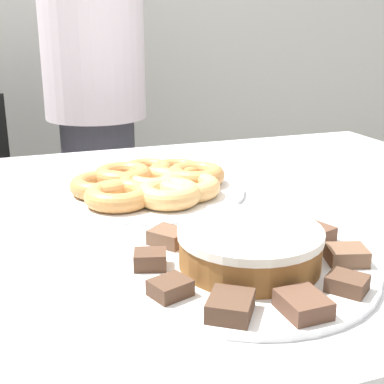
{
  "coord_description": "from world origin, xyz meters",
  "views": [
    {
      "loc": [
        -0.32,
        -0.9,
        1.11
      ],
      "look_at": [
        -0.03,
        -0.08,
        0.83
      ],
      "focal_mm": 50.0,
      "sensor_mm": 36.0,
      "label": 1
    }
  ],
  "objects_px": {
    "person_standing": "(96,104)",
    "plate_cake": "(249,268)",
    "frosted_cake": "(250,247)",
    "plate_donuts": "(153,190)"
  },
  "relations": [
    {
      "from": "person_standing",
      "to": "plate_donuts",
      "type": "bearing_deg",
      "value": -92.11
    },
    {
      "from": "plate_cake",
      "to": "plate_donuts",
      "type": "xyz_separation_m",
      "value": [
        -0.03,
        0.4,
        0.0
      ]
    },
    {
      "from": "plate_donuts",
      "to": "frosted_cake",
      "type": "relative_size",
      "value": 1.86
    },
    {
      "from": "plate_cake",
      "to": "person_standing",
      "type": "bearing_deg",
      "value": 89.91
    },
    {
      "from": "plate_donuts",
      "to": "frosted_cake",
      "type": "height_order",
      "value": "frosted_cake"
    },
    {
      "from": "plate_cake",
      "to": "plate_donuts",
      "type": "distance_m",
      "value": 0.4
    },
    {
      "from": "person_standing",
      "to": "plate_cake",
      "type": "height_order",
      "value": "person_standing"
    },
    {
      "from": "person_standing",
      "to": "frosted_cake",
      "type": "bearing_deg",
      "value": -90.09
    },
    {
      "from": "person_standing",
      "to": "plate_donuts",
      "type": "relative_size",
      "value": 4.22
    },
    {
      "from": "person_standing",
      "to": "plate_cake",
      "type": "xyz_separation_m",
      "value": [
        -0.0,
        -1.24,
        -0.06
      ]
    }
  ]
}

